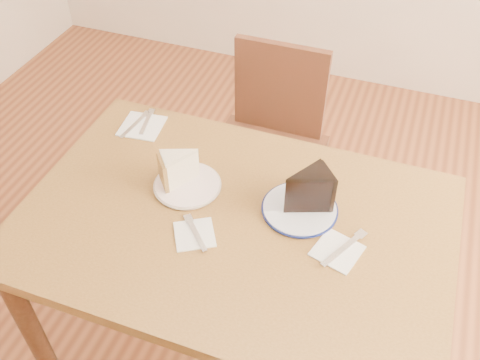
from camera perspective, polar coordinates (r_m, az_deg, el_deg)
name	(u,v)px	position (r m, az deg, el deg)	size (l,w,h in m)	color
ground	(235,353)	(2.11, -0.49, -17.97)	(4.00, 4.00, 0.00)	#522815
table	(234,242)	(1.57, -0.64, -6.66)	(1.20, 0.80, 0.75)	#4E3315
chair_far	(268,148)	(2.13, 2.96, 3.45)	(0.43, 0.43, 0.87)	#33190F
plate_cream	(187,185)	(1.59, -5.63, -0.55)	(0.19, 0.19, 0.01)	white
plate_navy	(300,209)	(1.52, 6.38, -3.09)	(0.21, 0.21, 0.01)	silver
carrot_cake	(182,168)	(1.57, -6.23, 1.26)	(0.07, 0.11, 0.09)	#F2E6C8
chocolate_cake	(305,193)	(1.48, 6.93, -1.34)	(0.09, 0.12, 0.12)	black
napkin_cream	(195,234)	(1.46, -4.87, -5.79)	(0.11, 0.11, 0.00)	white
napkin_navy	(337,251)	(1.44, 10.32, -7.43)	(0.11, 0.11, 0.00)	white
napkin_spare	(142,126)	(1.83, -10.41, 5.68)	(0.14, 0.14, 0.00)	white
fork_cream	(196,233)	(1.46, -4.74, -5.64)	(0.01, 0.14, 0.00)	silver
knife_navy	(344,248)	(1.45, 10.99, -7.16)	(0.02, 0.17, 0.00)	silver
fork_spare	(147,122)	(1.84, -9.93, 6.15)	(0.01, 0.14, 0.00)	white
knife_spare	(135,125)	(1.84, -11.16, 5.82)	(0.01, 0.16, 0.00)	silver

